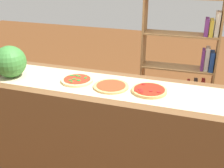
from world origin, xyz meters
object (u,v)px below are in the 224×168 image
pizza_pepperoni_2 (149,90)px  bookshelf (187,74)px  pizza_plain_1 (111,86)px  pizza_spinach_0 (77,80)px  watermelon (10,62)px

pizza_pepperoni_2 → bookshelf: bearing=77.1°
pizza_plain_1 → pizza_pepperoni_2: size_ratio=1.04×
pizza_spinach_0 → pizza_plain_1: size_ratio=0.96×
pizza_pepperoni_2 → watermelon: 1.26m
pizza_pepperoni_2 → watermelon: (-1.26, -0.07, 0.13)m
watermelon → pizza_plain_1: bearing=3.5°
pizza_pepperoni_2 → bookshelf: (0.24, 1.04, -0.22)m
pizza_pepperoni_2 → watermelon: bearing=-176.8°
pizza_spinach_0 → pizza_plain_1: bearing=-5.4°
pizza_plain_1 → bookshelf: (0.56, 1.05, -0.22)m
pizza_plain_1 → bookshelf: bearing=62.0°
pizza_plain_1 → pizza_pepperoni_2: pizza_pepperoni_2 is taller
pizza_spinach_0 → pizza_plain_1: (0.32, -0.03, -0.00)m
pizza_plain_1 → bookshelf: size_ratio=0.19×
bookshelf → pizza_plain_1: bearing=-118.0°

